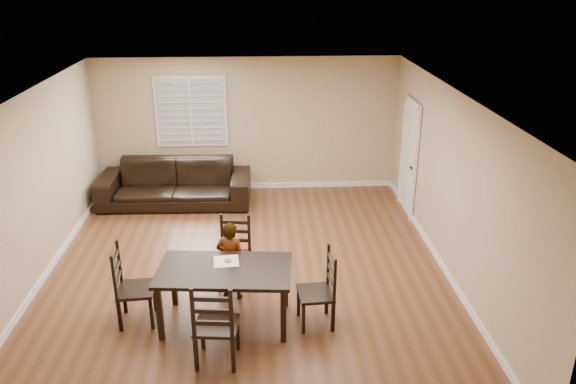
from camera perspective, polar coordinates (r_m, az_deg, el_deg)
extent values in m
plane|color=brown|center=(8.59, -4.19, -8.16)|extent=(7.00, 7.00, 0.00)
cube|color=tan|center=(11.33, -4.14, 6.79)|extent=(6.00, 0.04, 2.70)
cube|color=tan|center=(4.92, -5.20, -14.99)|extent=(6.00, 0.04, 2.70)
cube|color=tan|center=(8.62, -24.80, -0.19)|extent=(0.04, 7.00, 2.70)
cube|color=tan|center=(8.47, 16.28, 0.63)|extent=(0.04, 7.00, 2.70)
cube|color=white|center=(7.61, -4.75, 9.72)|extent=(6.00, 7.00, 0.04)
cube|color=white|center=(11.28, -9.83, 8.03)|extent=(1.40, 0.08, 1.40)
cube|color=white|center=(10.54, 12.20, 3.33)|extent=(0.06, 0.94, 2.05)
cylinder|color=#332114|center=(10.29, 12.43, 2.40)|extent=(0.06, 0.06, 0.02)
cube|color=white|center=(11.72, -3.97, 0.62)|extent=(6.00, 0.03, 0.10)
cube|color=white|center=(9.14, -23.42, -7.76)|extent=(0.03, 7.00, 0.10)
cube|color=white|center=(9.00, 15.32, -7.10)|extent=(0.03, 7.00, 0.10)
cube|color=black|center=(7.15, -6.48, -7.91)|extent=(1.74, 1.08, 0.05)
cube|color=black|center=(7.17, -12.90, -11.95)|extent=(0.08, 0.08, 0.74)
cube|color=black|center=(6.96, -0.47, -12.45)|extent=(0.08, 0.08, 0.74)
cube|color=black|center=(7.81, -11.54, -8.79)|extent=(0.08, 0.08, 0.74)
cube|color=black|center=(7.62, -0.25, -9.14)|extent=(0.08, 0.08, 0.74)
cube|color=black|center=(8.12, -5.50, -6.59)|extent=(0.51, 0.48, 0.04)
cube|color=black|center=(8.25, -5.30, -5.52)|extent=(0.46, 0.10, 1.02)
cube|color=black|center=(8.11, -7.04, -8.56)|extent=(0.05, 0.05, 0.42)
cube|color=black|center=(8.04, -4.24, -8.71)|extent=(0.05, 0.05, 0.42)
cube|color=black|center=(8.42, -6.58, -7.31)|extent=(0.05, 0.05, 0.42)
cube|color=black|center=(8.36, -3.88, -7.43)|extent=(0.05, 0.05, 0.42)
cube|color=black|center=(6.67, -7.27, -13.35)|extent=(0.53, 0.50, 0.04)
cube|color=black|center=(6.46, -7.62, -13.85)|extent=(0.49, 0.09, 1.09)
cube|color=black|center=(6.94, -5.12, -14.16)|extent=(0.05, 0.05, 0.45)
cube|color=black|center=(7.00, -8.67, -13.96)|extent=(0.05, 0.05, 0.45)
cube|color=black|center=(6.63, -5.57, -16.15)|extent=(0.05, 0.05, 0.45)
cube|color=black|center=(6.70, -9.32, -15.91)|extent=(0.05, 0.05, 0.45)
cube|color=black|center=(7.54, -15.19, -9.53)|extent=(0.49, 0.52, 0.04)
cube|color=black|center=(7.54, -16.80, -9.07)|extent=(0.08, 0.49, 1.07)
cube|color=black|center=(7.47, -13.70, -11.91)|extent=(0.05, 0.05, 0.44)
cube|color=black|center=(7.82, -13.41, -10.21)|extent=(0.05, 0.05, 0.44)
cube|color=black|center=(7.53, -16.68, -11.96)|extent=(0.05, 0.05, 0.44)
cube|color=black|center=(7.87, -16.25, -10.27)|extent=(0.05, 0.05, 0.44)
cube|color=black|center=(7.25, 2.81, -10.25)|extent=(0.47, 0.50, 0.04)
cube|color=black|center=(7.24, 4.37, -9.64)|extent=(0.08, 0.47, 1.03)
cube|color=black|center=(7.51, 1.07, -11.05)|extent=(0.04, 0.04, 0.42)
cube|color=black|center=(7.18, 1.58, -12.78)|extent=(0.04, 0.04, 0.42)
cube|color=black|center=(7.57, 3.90, -10.82)|extent=(0.04, 0.04, 0.42)
cube|color=black|center=(7.24, 4.55, -12.52)|extent=(0.04, 0.04, 0.42)
imported|color=gray|center=(7.76, -5.82, -6.91)|extent=(0.48, 0.39, 1.14)
cube|color=beige|center=(7.30, -6.29, -7.00)|extent=(0.34, 0.34, 0.00)
torus|color=gold|center=(7.29, -6.14, -6.89)|extent=(0.10, 0.10, 0.03)
torus|color=silver|center=(7.28, -6.14, -6.82)|extent=(0.08, 0.08, 0.02)
imported|color=black|center=(11.03, -11.41, 0.88)|extent=(2.90, 1.21, 0.84)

